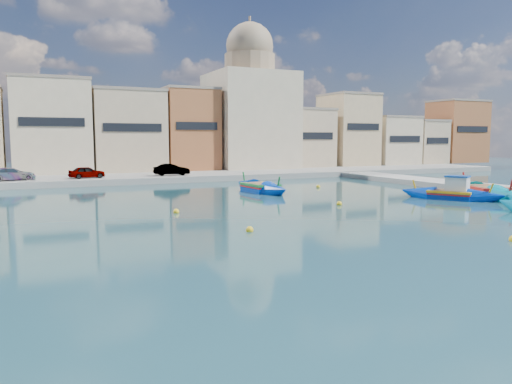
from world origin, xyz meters
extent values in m
plane|color=#13353B|center=(0.00, 0.00, 0.00)|extent=(160.00, 160.00, 0.00)
cube|color=gray|center=(0.00, 32.00, 0.30)|extent=(80.00, 8.00, 0.60)
cube|color=beige|center=(-13.86, 39.12, 5.55)|extent=(7.88, 6.24, 9.89)
cube|color=gray|center=(-13.86, 39.12, 10.64)|extent=(8.04, 6.37, 0.30)
cube|color=black|center=(-13.86, 35.95, 6.04)|extent=(6.30, 0.10, 0.90)
cube|color=tan|center=(-5.74, 39.72, 5.09)|extent=(7.88, 7.44, 8.99)
cube|color=gray|center=(-5.74, 39.72, 9.74)|extent=(8.04, 7.59, 0.30)
cube|color=black|center=(-5.74, 35.95, 5.54)|extent=(6.30, 0.10, 0.90)
cube|color=#A96035|center=(1.54, 39.07, 5.31)|extent=(6.17, 6.13, 9.43)
cube|color=gray|center=(1.54, 39.07, 10.18)|extent=(6.29, 6.26, 0.30)
cube|color=black|center=(1.54, 35.95, 5.78)|extent=(4.93, 0.10, 0.90)
cube|color=tan|center=(9.05, 39.85, 3.63)|extent=(7.31, 7.69, 6.05)
cube|color=gray|center=(9.05, 39.85, 6.80)|extent=(7.46, 7.85, 0.30)
cube|color=black|center=(9.05, 35.95, 3.93)|extent=(5.85, 0.10, 0.90)
cube|color=tan|center=(17.02, 39.65, 4.31)|extent=(7.54, 7.30, 7.41)
cube|color=gray|center=(17.02, 39.65, 8.16)|extent=(7.69, 7.45, 0.30)
cube|color=black|center=(17.02, 35.95, 4.68)|extent=(6.03, 0.10, 0.90)
cube|color=tan|center=(24.93, 39.49, 5.42)|extent=(6.36, 6.97, 9.63)
cube|color=gray|center=(24.93, 39.49, 10.38)|extent=(6.48, 7.11, 0.30)
cube|color=black|center=(24.93, 35.95, 5.90)|extent=(5.09, 0.10, 0.90)
cube|color=beige|center=(32.15, 39.35, 3.93)|extent=(6.63, 6.70, 6.65)
cube|color=gray|center=(32.15, 39.35, 7.40)|extent=(6.76, 6.83, 0.30)
cube|color=black|center=(32.15, 35.95, 4.26)|extent=(5.30, 0.10, 0.90)
cube|color=tan|center=(38.26, 39.75, 3.70)|extent=(5.08, 7.51, 6.20)
cube|color=gray|center=(38.26, 39.75, 6.95)|extent=(5.18, 7.66, 0.30)
cube|color=black|center=(38.26, 35.95, 4.01)|extent=(4.06, 0.10, 0.90)
cube|color=#A96035|center=(45.15, 39.00, 5.27)|extent=(7.79, 6.00, 9.33)
cube|color=gray|center=(45.15, 39.00, 10.08)|extent=(7.95, 6.12, 0.30)
cube|color=black|center=(45.15, 35.95, 5.73)|extent=(6.23, 0.10, 0.90)
cube|color=beige|center=(10.00, 40.00, 6.60)|extent=(10.00, 10.00, 12.00)
cylinder|color=#9E8466|center=(10.00, 40.00, 13.80)|extent=(6.40, 6.40, 2.40)
sphere|color=#9E8466|center=(10.00, 40.00, 15.99)|extent=(6.00, 6.00, 6.00)
cylinder|color=#9E8466|center=(10.00, 40.00, 18.90)|extent=(0.30, 0.30, 1.60)
imported|color=#4C1919|center=(-11.26, 30.50, 1.17)|extent=(3.47, 1.76, 1.13)
imported|color=#4C1919|center=(-3.01, 30.50, 1.19)|extent=(3.70, 1.54, 1.19)
imported|color=#4C1919|center=(-17.72, 30.50, 1.18)|extent=(4.25, 2.33, 1.17)
cube|color=#002FA4|center=(11.34, 7.35, 0.18)|extent=(3.03, 3.40, 0.90)
cone|color=#002FA4|center=(10.12, 9.39, 0.23)|extent=(2.93, 3.22, 2.25)
cone|color=#002FA4|center=(12.57, 5.31, 0.23)|extent=(2.93, 3.22, 2.25)
cube|color=#F5B014|center=(11.34, 7.35, 0.56)|extent=(3.17, 3.57, 0.16)
cube|color=red|center=(11.34, 7.35, 0.40)|extent=(3.13, 3.49, 0.09)
cube|color=olive|center=(11.34, 7.35, 0.63)|extent=(2.66, 3.03, 0.05)
cylinder|color=#F5B014|center=(10.00, 9.60, 0.81)|extent=(0.33, 0.43, 0.98)
cylinder|color=#F5B014|center=(12.69, 5.11, 0.81)|extent=(0.33, 0.43, 0.98)
cube|color=white|center=(11.56, 7.00, 1.13)|extent=(1.84, 1.91, 0.99)
cube|color=#0F47A5|center=(11.56, 7.00, 1.68)|extent=(1.95, 2.03, 0.11)
cube|color=#00899D|center=(15.00, 7.53, 0.22)|extent=(3.42, 4.26, 1.12)
cone|color=#00899D|center=(16.10, 10.39, 0.28)|extent=(3.33, 4.00, 2.82)
cone|color=#00899D|center=(13.90, 4.68, 0.28)|extent=(3.33, 4.00, 2.82)
cube|color=#AD1812|center=(15.00, 7.53, 0.69)|extent=(3.58, 4.48, 0.20)
cube|color=#197F33|center=(15.00, 7.53, 0.49)|extent=(3.55, 4.36, 0.11)
cube|color=olive|center=(15.00, 7.53, 0.78)|extent=(2.99, 3.82, 0.07)
cylinder|color=#AD1812|center=(16.21, 10.67, 1.01)|extent=(0.34, 0.55, 1.22)
cylinder|color=#AD1812|center=(13.79, 4.40, 1.01)|extent=(0.34, 0.55, 1.22)
cube|color=#0033AB|center=(0.91, 17.57, 0.20)|extent=(2.29, 3.25, 1.02)
cone|color=#0033AB|center=(0.70, 20.12, 0.26)|extent=(2.28, 3.06, 2.53)
cone|color=#0033AB|center=(1.12, 15.02, 0.26)|extent=(2.28, 3.06, 2.53)
cube|color=#177730|center=(0.91, 17.57, 0.63)|extent=(2.39, 3.43, 0.18)
cube|color=red|center=(0.91, 17.57, 0.45)|extent=(2.40, 3.32, 0.10)
cube|color=olive|center=(0.91, 17.57, 0.72)|extent=(1.96, 2.95, 0.06)
cylinder|color=#177730|center=(0.67, 20.38, 0.92)|extent=(0.18, 0.49, 1.11)
cylinder|color=#177730|center=(1.14, 14.77, 0.92)|extent=(0.18, 0.49, 1.11)
sphere|color=yellow|center=(-7.00, 2.01, 0.08)|extent=(0.36, 0.36, 0.36)
sphere|color=yellow|center=(2.22, 8.10, 0.08)|extent=(0.36, 0.36, 0.36)
sphere|color=yellow|center=(7.15, 18.66, 0.08)|extent=(0.36, 0.36, 0.36)
sphere|color=yellow|center=(-8.55, 9.18, 0.08)|extent=(0.36, 0.36, 0.36)
camera|label=1|loc=(-16.48, -19.25, 4.43)|focal=35.00mm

